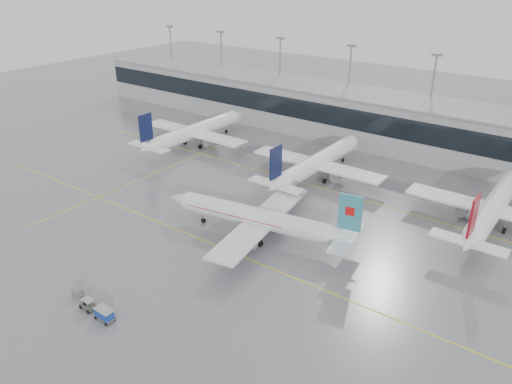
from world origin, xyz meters
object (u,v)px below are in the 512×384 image
Objects in this scene: air_canada_jet at (261,219)px; baggage_cart at (104,314)px; gse_unit at (78,293)px; baggage_tug at (88,305)px.

baggage_cart is at bearing 72.97° from air_canada_jet.
air_canada_jet is at bearing 72.68° from gse_unit.
baggage_cart is (3.60, -0.06, 0.41)m from baggage_tug.
air_canada_jet is 29.51m from baggage_cart.
baggage_cart is 7.12m from gse_unit.
baggage_tug is 1.21× the size of baggage_cart.
baggage_tug is at bearing -180.00° from baggage_cart.
air_canada_jet is at bearing 83.56° from baggage_cart.
baggage_tug is 2.63× the size of gse_unit.
gse_unit is at bearing 173.47° from baggage_cart.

